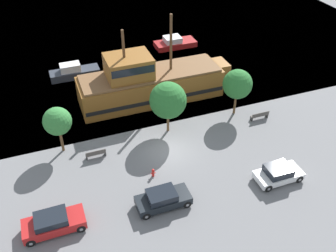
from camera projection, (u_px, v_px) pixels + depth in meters
ground_plane at (170, 150)px, 34.53m from camera, size 160.00×160.00×0.00m
water_surface at (84, 1)px, 67.47m from camera, size 80.00×80.00×0.00m
pirate_ship at (149, 83)px, 40.30m from camera, size 16.75×4.66×9.28m
moored_boat_dockside at (175, 43)px, 51.87m from camera, size 5.66×2.49×1.48m
moored_boat_outer at (74, 72)px, 45.01m from camera, size 5.84×1.88×1.77m
parked_car_curb_front at (53, 223)px, 26.96m from camera, size 4.44×1.97×1.49m
parked_car_curb_mid at (278, 174)px, 31.04m from camera, size 3.94×1.97×1.45m
parked_car_curb_rear at (163, 199)px, 28.80m from camera, size 4.23×1.89×1.47m
fire_hydrant at (153, 172)px, 31.58m from camera, size 0.42×0.25×0.76m
bench_promenade_east at (96, 154)px, 33.44m from camera, size 1.80×0.45×0.85m
bench_promenade_west at (260, 115)px, 38.15m from camera, size 1.94×0.45×0.85m
tree_row_east at (57, 121)px, 32.53m from camera, size 2.52×2.52×4.56m
tree_row_mideast at (168, 100)px, 34.76m from camera, size 3.51×3.51×5.30m
tree_row_midwest at (237, 84)px, 37.16m from camera, size 2.98×2.98×4.99m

